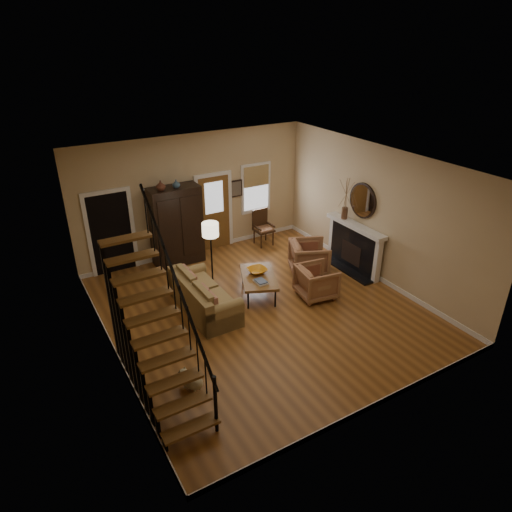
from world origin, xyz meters
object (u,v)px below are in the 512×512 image
coffee_table (259,285)px  armchair_right (309,258)px  armchair_left (317,282)px  floor_lamp (212,256)px  armoire (176,226)px  sofa (204,295)px  side_chair (264,228)px

coffee_table → armchair_right: armchair_right is taller
armchair_left → armchair_right: armchair_right is taller
floor_lamp → armchair_right: bearing=-13.2°
armoire → coffee_table: size_ratio=1.59×
armoire → sofa: bearing=-98.8°
armoire → floor_lamp: bearing=-83.4°
floor_lamp → side_chair: bearing=32.6°
armoire → armchair_left: armoire is taller
sofa → armchair_right: (3.04, 0.25, 0.05)m
armoire → sofa: 2.64m
armoire → side_chair: 2.61m
armchair_left → armchair_right: 1.15m
coffee_table → armchair_right: 1.70m
armchair_left → side_chair: size_ratio=0.83×
side_chair → armchair_left: bearing=-98.0°
armoire → side_chair: (2.55, -0.20, -0.54)m
armchair_right → side_chair: size_ratio=0.92×
sofa → armoire: bearing=80.6°
side_chair → armchair_right: bearing=-87.3°
coffee_table → floor_lamp: floor_lamp is taller
armchair_left → floor_lamp: size_ratio=0.50×
armoire → side_chair: size_ratio=2.06×
coffee_table → armchair_left: armchair_left is taller
armchair_left → armchair_right: bearing=-19.4°
sofa → armchair_left: armchair_left is taller
armoire → armchair_left: (2.11, -3.30, -0.66)m
coffee_table → armchair_left: (1.13, -0.74, 0.13)m
floor_lamp → sofa: bearing=-125.6°
sofa → side_chair: size_ratio=2.01×
armoire → coffee_table: bearing=-69.0°
floor_lamp → side_chair: size_ratio=1.66×
side_chair → floor_lamp: bearing=-147.4°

